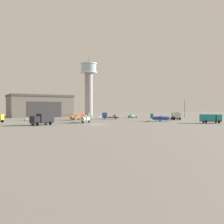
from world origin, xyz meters
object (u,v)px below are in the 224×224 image
Objects in this scene: truck_box_teal at (210,118)px; truck_flatbed_blue at (108,116)px; truck_box_black at (43,119)px; truck_fuel_tanker_silver at (176,115)px; airplane_orange at (76,116)px; airplane_white at (86,118)px; control_tower at (89,82)px; car_white at (29,119)px; light_post_east at (185,107)px; airplane_blue at (160,118)px; car_green at (132,116)px.

truck_flatbed_blue is at bearing 141.72° from truck_box_teal.
truck_fuel_tanker_silver is (43.83, 25.68, 0.02)m from truck_box_black.
airplane_orange is 1.51× the size of truck_box_teal.
truck_box_black is 50.80m from truck_fuel_tanker_silver.
truck_flatbed_blue is (6.96, 22.63, -0.09)m from airplane_white.
truck_fuel_tanker_silver reaches higher than truck_flatbed_blue.
truck_flatbed_blue is at bearing -74.81° from control_tower.
truck_box_teal is (4.50, -19.48, -0.13)m from truck_fuel_tanker_silver.
truck_flatbed_blue is 30.45m from car_white.
light_post_east is (9.66, 18.28, 3.40)m from truck_fuel_tanker_silver.
airplane_blue is at bearing -62.73° from control_tower.
truck_flatbed_blue reaches higher than car_green.
light_post_east reaches higher than airplane_blue.
truck_box_black reaches higher than car_green.
truck_box_teal is at bearing -99.67° from car_green.
truck_fuel_tanker_silver is (33.20, 16.39, 0.32)m from airplane_white.
truck_fuel_tanker_silver is 20.95m from light_post_east.
control_tower reaches higher than truck_fuel_tanker_silver.
airplane_white is 37.83m from truck_box_teal.
airplane_white is at bearing -141.03° from light_post_east.
truck_box_black is at bearing 125.91° from truck_fuel_tanker_silver.
truck_box_teal is (42.69, -18.41, 0.23)m from airplane_orange.
control_tower is 65.01m from airplane_white.
car_green is at bearing -54.14° from control_tower.
light_post_east is at bearing -22.31° from truck_fuel_tanker_silver.
car_green is at bearing -173.91° from truck_box_black.
truck_box_black is at bearing -35.97° from airplane_white.
airplane_orange is 1.98× the size of car_green.
truck_fuel_tanker_silver is (38.19, 1.07, 0.36)m from airplane_orange.
airplane_blue is 0.97× the size of airplane_orange.
airplane_white is 16.11m from airplane_orange.
truck_fuel_tanker_silver reaches higher than car_white.
truck_fuel_tanker_silver is at bearing 161.46° from truck_box_black.
airplane_orange is at bearing -91.42° from control_tower.
car_white is at bearing -159.72° from light_post_east.
truck_box_teal is at bearing -97.79° from light_post_east.
airplane_orange is 1.43× the size of truck_fuel_tanker_silver.
truck_flatbed_blue is (11.95, 7.31, -0.05)m from airplane_orange.
airplane_white is 1.46× the size of truck_flatbed_blue.
light_post_east is (46.69, -27.68, -14.30)m from control_tower.
airplane_blue is at bearing 137.74° from truck_flatbed_blue.
car_green is (23.20, 16.55, -0.58)m from airplane_orange.
truck_box_teal is at bearing -57.60° from control_tower.
truck_fuel_tanker_silver is 26.98m from truck_flatbed_blue.
light_post_east reaches higher than truck_fuel_tanker_silver.
control_tower is 74.10m from truck_box_black.
truck_fuel_tanker_silver reaches higher than airplane_blue.
airplane_blue reaches higher than car_white.
car_white is at bearing -111.42° from truck_box_black.
car_white is at bearing -104.56° from airplane_white.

